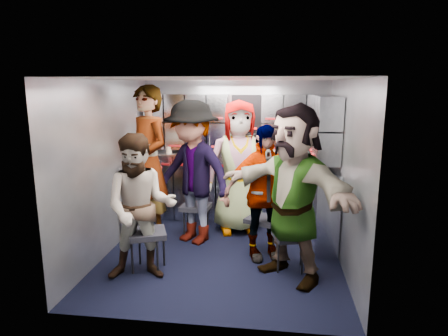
# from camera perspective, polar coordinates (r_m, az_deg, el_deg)

# --- Properties ---
(floor) EXTENTS (3.00, 3.00, 0.00)m
(floor) POSITION_cam_1_polar(r_m,az_deg,el_deg) (5.02, -0.25, -12.13)
(floor) COLOR black
(floor) RESTS_ON ground
(wall_back) EXTENTS (2.80, 0.04, 2.10)m
(wall_back) POSITION_cam_1_polar(r_m,az_deg,el_deg) (6.16, 1.63, 2.59)
(wall_back) COLOR gray
(wall_back) RESTS_ON ground
(wall_left) EXTENTS (0.04, 3.00, 2.10)m
(wall_left) POSITION_cam_1_polar(r_m,az_deg,el_deg) (5.07, -16.14, 0.12)
(wall_left) COLOR gray
(wall_left) RESTS_ON ground
(wall_right) EXTENTS (0.04, 3.00, 2.10)m
(wall_right) POSITION_cam_1_polar(r_m,az_deg,el_deg) (4.72, 16.85, -0.78)
(wall_right) COLOR gray
(wall_right) RESTS_ON ground
(ceiling) EXTENTS (2.80, 3.00, 0.02)m
(ceiling) POSITION_cam_1_polar(r_m,az_deg,el_deg) (4.59, -0.28, 12.60)
(ceiling) COLOR silver
(ceiling) RESTS_ON wall_back
(cart_bank_back) EXTENTS (2.68, 0.38, 0.99)m
(cart_bank_back) POSITION_cam_1_polar(r_m,az_deg,el_deg) (6.07, 1.39, -2.91)
(cart_bank_back) COLOR #9FA3AF
(cart_bank_back) RESTS_ON ground
(cart_bank_left) EXTENTS (0.38, 0.76, 0.99)m
(cart_bank_left) POSITION_cam_1_polar(r_m,az_deg,el_deg) (5.63, -11.59, -4.32)
(cart_bank_left) COLOR #9FA3AF
(cart_bank_left) RESTS_ON ground
(counter) EXTENTS (2.68, 0.42, 0.03)m
(counter) POSITION_cam_1_polar(r_m,az_deg,el_deg) (5.96, 1.42, 1.94)
(counter) COLOR silver
(counter) RESTS_ON cart_bank_back
(locker_bank_back) EXTENTS (2.68, 0.28, 0.82)m
(locker_bank_back) POSITION_cam_1_polar(r_m,az_deg,el_deg) (5.95, 1.50, 6.54)
(locker_bank_back) COLOR #9FA3AF
(locker_bank_back) RESTS_ON wall_back
(locker_bank_right) EXTENTS (0.28, 1.00, 0.82)m
(locker_bank_right) POSITION_cam_1_polar(r_m,az_deg,el_deg) (5.31, 14.34, 5.54)
(locker_bank_right) COLOR #9FA3AF
(locker_bank_right) RESTS_ON wall_right
(right_cabinet) EXTENTS (0.28, 1.20, 1.00)m
(right_cabinet) POSITION_cam_1_polar(r_m,az_deg,el_deg) (5.41, 13.93, -5.06)
(right_cabinet) COLOR #9FA3AF
(right_cabinet) RESTS_ON ground
(coffee_niche) EXTENTS (0.46, 0.16, 0.84)m
(coffee_niche) POSITION_cam_1_polar(r_m,az_deg,el_deg) (6.00, 3.28, 6.38)
(coffee_niche) COLOR black
(coffee_niche) RESTS_ON wall_back
(red_latch_strip) EXTENTS (2.60, 0.02, 0.03)m
(red_latch_strip) POSITION_cam_1_polar(r_m,az_deg,el_deg) (5.79, 1.20, 0.28)
(red_latch_strip) COLOR maroon
(red_latch_strip) RESTS_ON cart_bank_back
(jump_seat_near_left) EXTENTS (0.49, 0.48, 0.46)m
(jump_seat_near_left) POSITION_cam_1_polar(r_m,az_deg,el_deg) (4.54, -10.86, -9.44)
(jump_seat_near_left) COLOR black
(jump_seat_near_left) RESTS_ON ground
(jump_seat_mid_left) EXTENTS (0.40, 0.39, 0.44)m
(jump_seat_mid_left) POSITION_cam_1_polar(r_m,az_deg,el_deg) (5.45, -4.05, -5.78)
(jump_seat_mid_left) COLOR black
(jump_seat_mid_left) RESTS_ON ground
(jump_seat_center) EXTENTS (0.45, 0.44, 0.41)m
(jump_seat_center) POSITION_cam_1_polar(r_m,az_deg,el_deg) (5.82, 2.23, -4.86)
(jump_seat_center) COLOR black
(jump_seat_center) RESTS_ON ground
(jump_seat_mid_right) EXTENTS (0.48, 0.47, 0.44)m
(jump_seat_mid_right) POSITION_cam_1_polar(r_m,az_deg,el_deg) (4.99, 5.57, -7.59)
(jump_seat_mid_right) COLOR black
(jump_seat_mid_right) RESTS_ON ground
(jump_seat_near_right) EXTENTS (0.43, 0.42, 0.42)m
(jump_seat_near_right) POSITION_cam_1_polar(r_m,az_deg,el_deg) (4.55, 9.48, -9.85)
(jump_seat_near_right) COLOR black
(jump_seat_near_right) RESTS_ON ground
(attendant_standing) EXTENTS (0.88, 0.86, 2.04)m
(attendant_standing) POSITION_cam_1_polar(r_m,az_deg,el_deg) (5.37, -10.75, 0.70)
(attendant_standing) COLOR black
(attendant_standing) RESTS_ON ground
(attendant_arc_a) EXTENTS (0.86, 0.73, 1.56)m
(attendant_arc_a) POSITION_cam_1_polar(r_m,az_deg,el_deg) (4.26, -11.81, -5.61)
(attendant_arc_a) COLOR black
(attendant_arc_a) RESTS_ON ground
(attendant_arc_b) EXTENTS (1.38, 1.17, 1.85)m
(attendant_arc_b) POSITION_cam_1_polar(r_m,az_deg,el_deg) (5.14, -4.53, -0.69)
(attendant_arc_b) COLOR black
(attendant_arc_b) RESTS_ON ground
(attendant_arc_c) EXTENTS (1.00, 0.77, 1.84)m
(attendant_arc_c) POSITION_cam_1_polar(r_m,az_deg,el_deg) (5.51, 2.10, 0.13)
(attendant_arc_c) COLOR black
(attendant_arc_c) RESTS_ON ground
(attendant_arc_d) EXTENTS (1.01, 0.71, 1.60)m
(attendant_arc_d) POSITION_cam_1_polar(r_m,az_deg,el_deg) (4.69, 5.60, -3.54)
(attendant_arc_d) COLOR black
(attendant_arc_d) RESTS_ON ground
(attendant_arc_e) EXTENTS (1.65, 1.57, 1.87)m
(attendant_arc_e) POSITION_cam_1_polar(r_m,az_deg,el_deg) (4.20, 9.82, -3.58)
(attendant_arc_e) COLOR black
(attendant_arc_e) RESTS_ON ground
(bottle_left) EXTENTS (0.06, 0.06, 0.27)m
(bottle_left) POSITION_cam_1_polar(r_m,az_deg,el_deg) (5.93, -2.02, 3.36)
(bottle_left) COLOR white
(bottle_left) RESTS_ON counter
(bottle_mid) EXTENTS (0.06, 0.06, 0.25)m
(bottle_mid) POSITION_cam_1_polar(r_m,az_deg,el_deg) (5.87, 2.59, 3.17)
(bottle_mid) COLOR white
(bottle_mid) RESTS_ON counter
(bottle_right) EXTENTS (0.06, 0.06, 0.26)m
(bottle_right) POSITION_cam_1_polar(r_m,az_deg,el_deg) (5.87, 2.97, 3.21)
(bottle_right) COLOR white
(bottle_right) RESTS_ON counter
(cup_left) EXTENTS (0.08, 0.08, 0.09)m
(cup_left) POSITION_cam_1_polar(r_m,az_deg,el_deg) (6.07, -7.86, 2.59)
(cup_left) COLOR beige
(cup_left) RESTS_ON counter
(cup_right) EXTENTS (0.08, 0.08, 0.10)m
(cup_right) POSITION_cam_1_polar(r_m,az_deg,el_deg) (5.85, 7.37, 2.30)
(cup_right) COLOR beige
(cup_right) RESTS_ON counter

